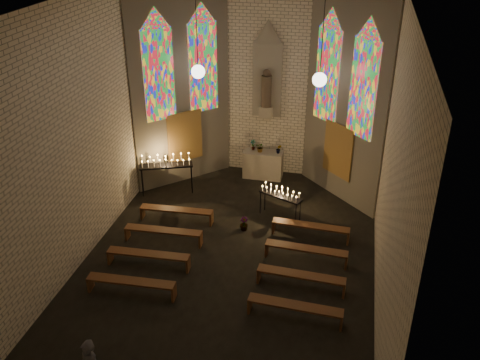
% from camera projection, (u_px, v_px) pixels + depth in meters
% --- Properties ---
extents(floor, '(12.00, 12.00, 0.00)m').
position_uv_depth(floor, '(227.00, 265.00, 14.84)').
color(floor, black).
rests_on(floor, ground).
extents(room, '(8.22, 12.43, 7.00)m').
position_uv_depth(room, '(253.00, 98.00, 16.00)').
color(room, beige).
rests_on(room, ground).
extents(altar, '(1.40, 0.60, 1.00)m').
position_uv_depth(altar, '(263.00, 164.00, 19.30)').
color(altar, '#B8AB96').
rests_on(altar, ground).
extents(flower_vase_left, '(0.25, 0.21, 0.39)m').
position_uv_depth(flower_vase_left, '(253.00, 145.00, 19.14)').
color(flower_vase_left, '#4C723F').
rests_on(flower_vase_left, altar).
extents(flower_vase_center, '(0.40, 0.38, 0.36)m').
position_uv_depth(flower_vase_center, '(260.00, 147.00, 18.99)').
color(flower_vase_center, '#4C723F').
rests_on(flower_vase_center, altar).
extents(flower_vase_right, '(0.20, 0.16, 0.33)m').
position_uv_depth(flower_vase_right, '(279.00, 149.00, 18.89)').
color(flower_vase_right, '#4C723F').
rests_on(flower_vase_right, altar).
extents(aisle_flower_pot, '(0.29, 0.29, 0.44)m').
position_uv_depth(aisle_flower_pot, '(244.00, 224.00, 16.32)').
color(aisle_flower_pot, '#4C723F').
rests_on(aisle_flower_pot, ground).
extents(votive_stand_left, '(1.82, 1.03, 1.31)m').
position_uv_depth(votive_stand_left, '(166.00, 163.00, 17.99)').
color(votive_stand_left, black).
rests_on(votive_stand_left, ground).
extents(votive_stand_right, '(1.42, 0.87, 1.03)m').
position_uv_depth(votive_stand_right, '(280.00, 194.00, 16.62)').
color(votive_stand_right, black).
rests_on(votive_stand_right, ground).
extents(pew_left_0, '(2.31, 0.43, 0.44)m').
position_uv_depth(pew_left_0, '(176.00, 211.00, 16.71)').
color(pew_left_0, '#5B331A').
rests_on(pew_left_0, ground).
extents(pew_right_0, '(2.31, 0.43, 0.44)m').
position_uv_depth(pew_right_0, '(311.00, 227.00, 15.90)').
color(pew_right_0, '#5B331A').
rests_on(pew_right_0, ground).
extents(pew_left_1, '(2.31, 0.43, 0.44)m').
position_uv_depth(pew_left_1, '(163.00, 232.00, 15.68)').
color(pew_left_1, '#5B331A').
rests_on(pew_left_1, ground).
extents(pew_right_1, '(2.31, 0.43, 0.44)m').
position_uv_depth(pew_right_1, '(306.00, 250.00, 14.87)').
color(pew_right_1, '#5B331A').
rests_on(pew_right_1, ground).
extents(pew_left_2, '(2.31, 0.43, 0.44)m').
position_uv_depth(pew_left_2, '(148.00, 256.00, 14.65)').
color(pew_left_2, '#5B331A').
rests_on(pew_left_2, ground).
extents(pew_right_2, '(2.31, 0.43, 0.44)m').
position_uv_depth(pew_right_2, '(301.00, 277.00, 13.83)').
color(pew_right_2, '#5B331A').
rests_on(pew_right_2, ground).
extents(pew_left_3, '(2.31, 0.43, 0.44)m').
position_uv_depth(pew_left_3, '(131.00, 283.00, 13.61)').
color(pew_left_3, '#5B331A').
rests_on(pew_left_3, ground).
extents(pew_right_3, '(2.31, 0.43, 0.44)m').
position_uv_depth(pew_right_3, '(295.00, 307.00, 12.80)').
color(pew_right_3, '#5B331A').
rests_on(pew_right_3, ground).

